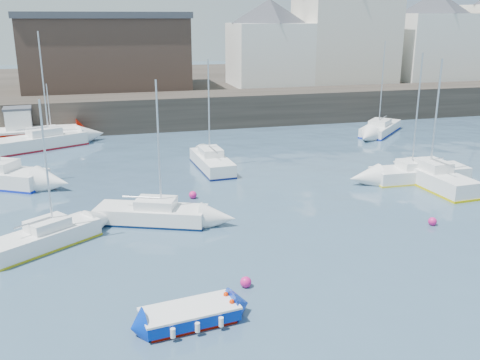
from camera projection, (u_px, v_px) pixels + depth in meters
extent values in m
plane|color=#2D4760|center=(329.00, 321.00, 18.22)|extent=(220.00, 220.00, 0.00)
cube|color=#28231E|center=(178.00, 111.00, 50.14)|extent=(90.00, 5.00, 3.00)
cube|color=#28231E|center=(157.00, 88.00, 66.81)|extent=(90.00, 32.00, 2.80)
cube|color=beige|center=(344.00, 41.00, 59.79)|extent=(10.00, 8.00, 9.00)
cube|color=white|center=(433.00, 47.00, 62.22)|extent=(9.00, 7.00, 7.50)
pyramid|color=#3A3D44|center=(437.00, 2.00, 60.76)|extent=(11.88, 11.88, 2.45)
cube|color=white|center=(269.00, 55.00, 57.50)|extent=(8.00, 7.00, 6.50)
pyramid|color=#3A3D44|center=(270.00, 11.00, 56.19)|extent=(11.14, 11.14, 2.45)
cube|color=#3D2D26|center=(106.00, 54.00, 54.67)|extent=(16.00, 10.00, 7.00)
cube|color=#3A3D44|center=(104.00, 15.00, 53.56)|extent=(16.40, 10.40, 0.60)
cube|color=#840B00|center=(190.00, 322.00, 18.06)|extent=(3.10, 1.63, 0.15)
cube|color=#0027AB|center=(190.00, 315.00, 17.98)|extent=(3.38, 1.83, 0.40)
cube|color=white|center=(190.00, 308.00, 17.91)|extent=(3.44, 1.87, 0.07)
cube|color=white|center=(190.00, 313.00, 17.96)|extent=(2.68, 1.33, 0.37)
cube|color=tan|center=(190.00, 311.00, 17.94)|extent=(0.37, 0.99, 0.06)
cylinder|color=white|center=(160.00, 309.00, 18.37)|extent=(0.17, 0.17, 0.32)
cylinder|color=white|center=(173.00, 333.00, 16.99)|extent=(0.17, 0.17, 0.32)
cylinder|color=white|center=(183.00, 304.00, 18.68)|extent=(0.17, 0.17, 0.32)
cylinder|color=white|center=(197.00, 327.00, 17.30)|extent=(0.17, 0.17, 0.32)
cylinder|color=white|center=(205.00, 300.00, 19.00)|extent=(0.17, 0.17, 0.32)
cylinder|color=white|center=(221.00, 322.00, 17.61)|extent=(0.17, 0.17, 0.32)
cube|color=#840B00|center=(35.00, 136.00, 44.17)|extent=(7.36, 3.27, 0.98)
cube|color=white|center=(34.00, 129.00, 44.00)|extent=(7.36, 3.27, 0.18)
cube|color=white|center=(18.00, 119.00, 43.39)|extent=(2.11, 1.95, 1.61)
cube|color=#3A3D44|center=(17.00, 108.00, 43.13)|extent=(2.30, 2.14, 0.18)
cylinder|color=silver|center=(49.00, 106.00, 43.88)|extent=(0.09, 0.09, 3.58)
cube|color=white|center=(44.00, 239.00, 23.96)|extent=(5.03, 4.25, 0.82)
cube|color=gold|center=(45.00, 246.00, 24.07)|extent=(5.08, 4.29, 0.11)
cube|color=white|center=(48.00, 224.00, 23.96)|extent=(2.14, 2.01, 0.46)
cylinder|color=silver|center=(46.00, 165.00, 23.37)|extent=(0.09, 0.09, 5.80)
cube|color=white|center=(151.00, 215.00, 26.87)|extent=(5.76, 3.70, 0.83)
cube|color=#06173A|center=(152.00, 221.00, 26.97)|extent=(5.82, 3.74, 0.11)
cube|color=white|center=(156.00, 203.00, 26.65)|extent=(2.28, 1.95, 0.46)
cylinder|color=silver|center=(159.00, 146.00, 25.75)|extent=(0.09, 0.09, 6.33)
cube|color=white|center=(435.00, 179.00, 32.37)|extent=(2.22, 5.86, 1.03)
cube|color=#D3BE05|center=(435.00, 186.00, 32.50)|extent=(2.25, 5.92, 0.14)
cube|color=white|center=(434.00, 165.00, 32.40)|extent=(1.51, 2.10, 0.57)
cylinder|color=silver|center=(436.00, 115.00, 31.77)|extent=(0.11, 0.11, 6.61)
cube|color=white|center=(420.00, 174.00, 33.83)|extent=(6.19, 2.08, 0.85)
cube|color=yellow|center=(419.00, 179.00, 33.93)|extent=(6.25, 2.10, 0.11)
cube|color=white|center=(416.00, 164.00, 33.56)|extent=(2.18, 1.52, 0.47)
cylinder|color=silver|center=(417.00, 112.00, 32.53)|extent=(0.09, 0.09, 7.07)
cube|color=white|center=(212.00, 163.00, 36.32)|extent=(2.13, 5.65, 0.91)
cube|color=#091143|center=(212.00, 168.00, 36.43)|extent=(2.15, 5.71, 0.12)
cube|color=white|center=(211.00, 152.00, 36.36)|extent=(1.45, 2.02, 0.50)
cylinder|color=silver|center=(209.00, 108.00, 35.75)|extent=(0.10, 0.10, 6.38)
cube|color=white|center=(380.00, 129.00, 47.62)|extent=(5.84, 5.82, 0.80)
cube|color=#041AA4|center=(380.00, 132.00, 47.72)|extent=(5.89, 5.88, 0.11)
cube|color=white|center=(380.00, 122.00, 47.17)|extent=(2.61, 2.60, 0.45)
cylinder|color=silver|center=(382.00, 84.00, 45.93)|extent=(0.09, 0.09, 7.18)
cube|color=white|center=(41.00, 142.00, 42.02)|extent=(7.15, 4.89, 1.03)
cube|color=maroon|center=(41.00, 147.00, 42.15)|extent=(7.22, 4.94, 0.14)
cube|color=white|center=(44.00, 131.00, 42.00)|extent=(2.87, 2.51, 0.57)
cylinder|color=silver|center=(43.00, 84.00, 41.13)|extent=(0.11, 0.11, 7.89)
sphere|color=#D71974|center=(246.00, 287.00, 20.57)|extent=(0.44, 0.44, 0.44)
sphere|color=#D71974|center=(432.00, 225.00, 26.66)|extent=(0.42, 0.42, 0.42)
sphere|color=#D71974|center=(193.00, 198.00, 30.59)|extent=(0.45, 0.45, 0.45)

